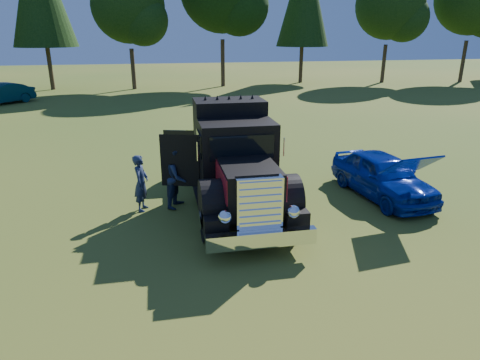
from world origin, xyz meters
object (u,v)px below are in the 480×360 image
Objects in this scene: hotrod_coupe at (383,175)px; diamond_t_truck at (234,164)px; spectator_far at (178,177)px; spectator_near at (141,183)px; distant_teal_car at (2,94)px.

diamond_t_truck is at bearing 177.99° from hotrod_coupe.
spectator_far is (-1.63, 0.27, -0.38)m from diamond_t_truck.
hotrod_coupe is 7.31m from spectator_near.
diamond_t_truck is 4.36× the size of spectator_near.
diamond_t_truck is 2.71m from spectator_near.
spectator_far is at bearing -68.56° from spectator_near.
hotrod_coupe reaches higher than distant_teal_car.
spectator_near is (-7.30, 0.33, 0.13)m from hotrod_coupe.
distant_teal_car is at bearing 129.02° from hotrod_coupe.
diamond_t_truck reaches higher than hotrod_coupe.
spectator_near is 23.36m from distant_teal_car.
spectator_far is 23.74m from distant_teal_car.
hotrod_coupe is (4.63, -0.16, -0.59)m from diamond_t_truck.
spectator_far reaches higher than spectator_near.
hotrod_coupe is at bearing -2.01° from diamond_t_truck.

